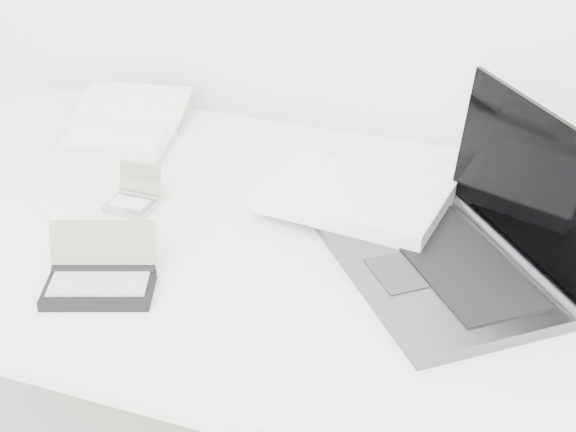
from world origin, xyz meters
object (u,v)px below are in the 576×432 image
(desk, at_px, (314,264))
(palmtop_charcoal, at_px, (100,278))
(laptop_large, at_px, (418,225))
(netbook_open_white, at_px, (118,133))

(desk, relative_size, palmtop_charcoal, 8.87)
(palmtop_charcoal, bearing_deg, laptop_large, 13.19)
(desk, height_order, laptop_large, laptop_large)
(desk, bearing_deg, netbook_open_white, 155.46)
(netbook_open_white, relative_size, palmtop_charcoal, 1.79)
(desk, bearing_deg, laptop_large, 13.11)
(laptop_large, distance_m, palmtop_charcoal, 0.48)
(laptop_large, bearing_deg, desk, -115.95)
(laptop_large, height_order, palmtop_charcoal, laptop_large)
(laptop_large, distance_m, netbook_open_white, 0.65)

